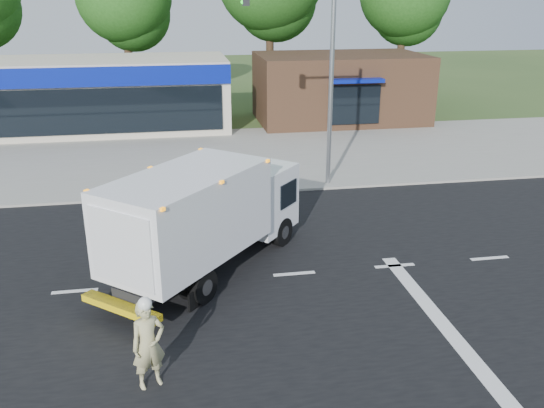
% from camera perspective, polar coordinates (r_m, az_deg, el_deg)
% --- Properties ---
extents(ground, '(120.00, 120.00, 0.00)m').
position_cam_1_polar(ground, '(16.47, 2.21, -6.97)').
color(ground, '#385123').
rests_on(ground, ground).
extents(road_asphalt, '(60.00, 14.00, 0.02)m').
position_cam_1_polar(road_asphalt, '(16.47, 2.21, -6.95)').
color(road_asphalt, black).
rests_on(road_asphalt, ground).
extents(sidewalk, '(60.00, 2.40, 0.12)m').
position_cam_1_polar(sidewalk, '(23.92, -1.81, 2.08)').
color(sidewalk, gray).
rests_on(sidewalk, ground).
extents(parking_apron, '(60.00, 9.00, 0.02)m').
position_cam_1_polar(parking_apron, '(29.46, -3.39, 5.47)').
color(parking_apron, gray).
rests_on(parking_apron, ground).
extents(lane_markings, '(55.20, 7.00, 0.01)m').
position_cam_1_polar(lane_markings, '(15.63, 8.15, -8.70)').
color(lane_markings, silver).
rests_on(lane_markings, road_asphalt).
extents(ems_box_truck, '(6.28, 6.83, 3.15)m').
position_cam_1_polar(ems_box_truck, '(15.98, -6.67, -0.83)').
color(ems_box_truck, black).
rests_on(ems_box_truck, ground).
extents(emergency_worker, '(0.82, 0.69, 2.02)m').
position_cam_1_polar(emergency_worker, '(12.00, -12.16, -13.35)').
color(emergency_worker, tan).
rests_on(emergency_worker, ground).
extents(retail_strip_mall, '(18.00, 6.20, 4.00)m').
position_cam_1_polar(retail_strip_mall, '(35.18, -19.58, 10.13)').
color(retail_strip_mall, beige).
rests_on(retail_strip_mall, ground).
extents(brown_storefront, '(10.00, 6.70, 4.00)m').
position_cam_1_polar(brown_storefront, '(36.17, 6.73, 11.37)').
color(brown_storefront, '#382316').
rests_on(brown_storefront, ground).
extents(traffic_signal_pole, '(3.51, 0.25, 8.00)m').
position_cam_1_polar(traffic_signal_pole, '(22.73, 4.33, 13.64)').
color(traffic_signal_pole, gray).
rests_on(traffic_signal_pole, ground).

